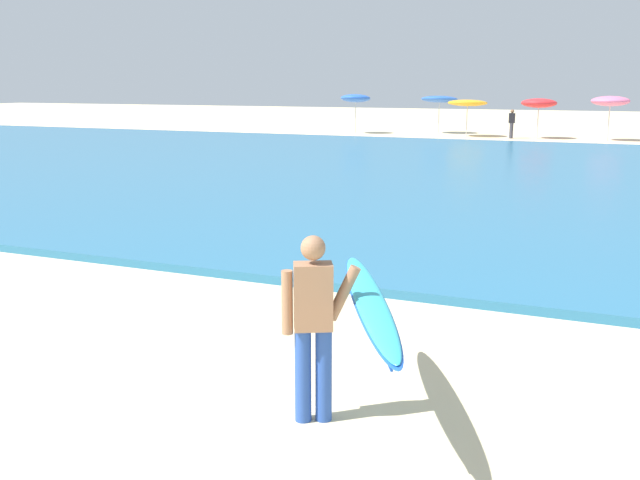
# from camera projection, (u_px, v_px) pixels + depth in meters

# --- Properties ---
(sea) EXTENTS (120.00, 28.00, 0.14)m
(sea) POSITION_uv_depth(u_px,v_px,m) (454.00, 174.00, 23.72)
(sea) COLOR teal
(sea) RESTS_ON ground
(surfer_with_board) EXTENTS (1.58, 2.69, 1.73)m
(surfer_with_board) POSITION_uv_depth(u_px,v_px,m) (342.00, 312.00, 6.40)
(surfer_with_board) COLOR #284CA3
(surfer_with_board) RESTS_ON ground
(beach_umbrella_0) EXTENTS (1.79, 1.82, 2.38)m
(beach_umbrella_0) POSITION_uv_depth(u_px,v_px,m) (356.00, 98.00, 43.25)
(beach_umbrella_0) COLOR beige
(beach_umbrella_0) RESTS_ON ground
(beach_umbrella_1) EXTENTS (2.19, 2.21, 2.30)m
(beach_umbrella_1) POSITION_uv_depth(u_px,v_px,m) (439.00, 99.00, 43.35)
(beach_umbrella_1) COLOR beige
(beach_umbrella_1) RESTS_ON ground
(beach_umbrella_2) EXTENTS (2.22, 2.24, 2.12)m
(beach_umbrella_2) POSITION_uv_depth(u_px,v_px,m) (467.00, 103.00, 40.72)
(beach_umbrella_2) COLOR beige
(beach_umbrella_2) RESTS_ON ground
(beach_umbrella_3) EXTENTS (1.91, 1.92, 2.21)m
(beach_umbrella_3) POSITION_uv_depth(u_px,v_px,m) (539.00, 103.00, 39.20)
(beach_umbrella_3) COLOR beige
(beach_umbrella_3) RESTS_ON ground
(beach_umbrella_4) EXTENTS (1.95, 1.96, 2.34)m
(beach_umbrella_4) POSITION_uv_depth(u_px,v_px,m) (610.00, 101.00, 37.74)
(beach_umbrella_4) COLOR beige
(beach_umbrella_4) RESTS_ON ground
(beachgoer_near_row_left) EXTENTS (0.32, 0.20, 1.58)m
(beachgoer_near_row_left) POSITION_uv_depth(u_px,v_px,m) (512.00, 123.00, 39.54)
(beachgoer_near_row_left) COLOR #383842
(beachgoer_near_row_left) RESTS_ON ground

